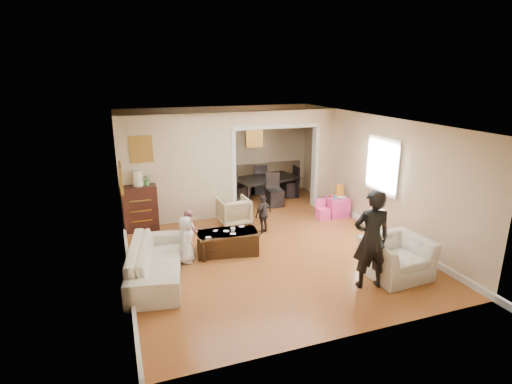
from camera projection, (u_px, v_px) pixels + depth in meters
name	position (u px, v px, depth m)	size (l,w,h in m)	color
floor	(259.00, 241.00, 8.71)	(7.00, 7.00, 0.00)	#AD652C
partition_left	(179.00, 169.00, 9.52)	(2.75, 0.18, 2.60)	beige
partition_right	(323.00, 158.00, 10.76)	(0.55, 0.18, 2.60)	beige
partition_header	(276.00, 117.00, 10.00)	(2.22, 0.18, 0.35)	beige
window_pane	(383.00, 166.00, 8.78)	(0.03, 0.95, 1.10)	white
framed_art_partition	(141.00, 149.00, 9.01)	(0.45, 0.03, 0.55)	brown
framed_art_sofa_wall	(121.00, 178.00, 6.78)	(0.03, 0.55, 0.40)	brown
framed_art_alcove	(254.00, 137.00, 11.68)	(0.45, 0.03, 0.55)	brown
sofa	(156.00, 261.00, 7.08)	(2.18, 0.85, 0.64)	silver
armchair_back	(234.00, 211.00, 9.60)	(0.69, 0.71, 0.65)	tan
armchair_front	(396.00, 258.00, 7.13)	(1.07, 0.94, 0.70)	silver
dresser	(140.00, 208.00, 9.21)	(0.76, 0.43, 1.05)	#34130F
table_lamp	(138.00, 178.00, 9.01)	(0.22, 0.22, 0.36)	beige
potted_plant	(147.00, 179.00, 9.08)	(0.24, 0.21, 0.27)	#457C37
coffee_table	(228.00, 242.00, 8.09)	(1.20, 0.60, 0.45)	#392212
coffee_cup	(233.00, 230.00, 8.00)	(0.10, 0.10, 0.09)	silver
play_table	(337.00, 207.00, 10.17)	(0.50, 0.50, 0.48)	#E33B99
cereal_box	(340.00, 190.00, 10.19)	(0.20, 0.07, 0.30)	yellow
cyan_cup	(335.00, 197.00, 10.01)	(0.08, 0.08, 0.08)	teal
toy_block	(331.00, 196.00, 10.16)	(0.08, 0.06, 0.05)	red
play_bowl	(342.00, 198.00, 10.00)	(0.20, 0.20, 0.05)	silver
dining_table	(266.00, 188.00, 11.50)	(1.79, 1.00, 0.63)	black
adult_person	(371.00, 239.00, 6.63)	(0.63, 0.41, 1.72)	black
child_kneel_a	(186.00, 240.00, 7.62)	(0.45, 0.29, 0.92)	white
child_kneel_b	(190.00, 231.00, 8.07)	(0.44, 0.34, 0.91)	pink
child_toddler	(263.00, 214.00, 9.04)	(0.52, 0.22, 0.89)	black
craft_papers	(226.00, 232.00, 8.02)	(0.89, 0.43, 0.00)	white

